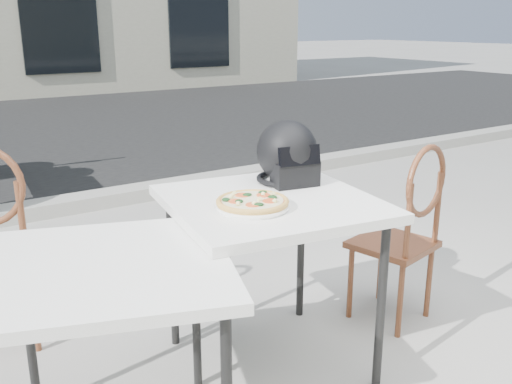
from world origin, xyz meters
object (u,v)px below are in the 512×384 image
cafe_table_main (271,214)px  cafe_table_side (110,281)px  pizza (252,201)px  plate (252,206)px  cafe_chair_main (406,225)px  helmet (288,155)px

cafe_table_main → cafe_table_side: size_ratio=0.95×
pizza → cafe_table_side: size_ratio=0.33×
plate → pizza: (0.00, 0.00, 0.02)m
cafe_table_main → cafe_table_side: bearing=-167.1°
pizza → cafe_chair_main: cafe_chair_main is taller
pizza → helmet: helmet is taller
cafe_table_main → pizza: bearing=-152.7°
cafe_table_main → helmet: bearing=39.1°
cafe_table_main → plate: (-0.14, -0.07, 0.08)m
plate → cafe_chair_main: bearing=1.1°
plate → helmet: 0.46m
helmet → cafe_chair_main: size_ratio=0.35×
plate → helmet: (0.36, 0.25, 0.12)m
plate → cafe_chair_main: (0.95, 0.02, -0.27)m
pizza → cafe_chair_main: size_ratio=0.35×
plate → cafe_chair_main: size_ratio=0.40×
pizza → cafe_table_main: bearing=27.3°
plate → pizza: bearing=81.7°
cafe_table_side → cafe_chair_main: bearing=4.5°
helmet → cafe_table_side: helmet is taller
cafe_table_main → helmet: 0.35m
plate → cafe_table_side: 0.67m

